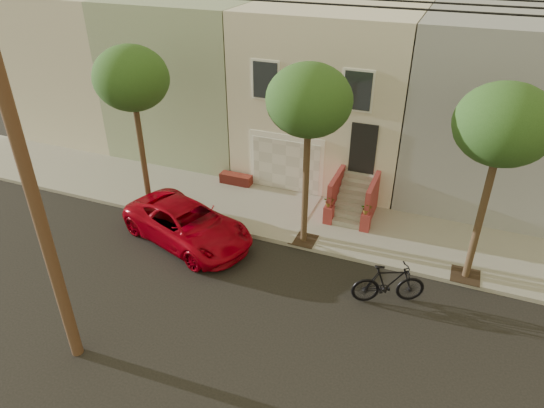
% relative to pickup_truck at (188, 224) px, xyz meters
% --- Properties ---
extents(ground, '(90.00, 90.00, 0.00)m').
position_rel_pickup_truck_xyz_m(ground, '(2.90, -2.52, -0.71)').
color(ground, black).
rests_on(ground, ground).
extents(sidewalk, '(40.00, 3.70, 0.15)m').
position_rel_pickup_truck_xyz_m(sidewalk, '(2.90, 2.83, -0.63)').
color(sidewalk, gray).
rests_on(sidewalk, ground).
extents(house_row, '(33.10, 11.70, 7.00)m').
position_rel_pickup_truck_xyz_m(house_row, '(2.90, 8.67, 2.94)').
color(house_row, beige).
rests_on(house_row, sidewalk).
extents(tree_left, '(2.70, 2.57, 6.30)m').
position_rel_pickup_truck_xyz_m(tree_left, '(-2.60, 1.38, 4.55)').
color(tree_left, '#2D2116').
rests_on(tree_left, sidewalk).
extents(tree_mid, '(2.70, 2.57, 6.30)m').
position_rel_pickup_truck_xyz_m(tree_mid, '(3.90, 1.38, 4.55)').
color(tree_mid, '#2D2116').
rests_on(tree_mid, sidewalk).
extents(tree_right, '(2.70, 2.57, 6.30)m').
position_rel_pickup_truck_xyz_m(tree_right, '(9.40, 1.38, 4.55)').
color(tree_right, '#2D2116').
rests_on(tree_right, sidewalk).
extents(pickup_truck, '(5.56, 3.83, 1.41)m').
position_rel_pickup_truck_xyz_m(pickup_truck, '(0.00, 0.00, 0.00)').
color(pickup_truck, '#A00111').
rests_on(pickup_truck, ground).
extents(motorcycle, '(2.28, 1.48, 1.33)m').
position_rel_pickup_truck_xyz_m(motorcycle, '(7.22, -0.58, -0.04)').
color(motorcycle, black).
rests_on(motorcycle, ground).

